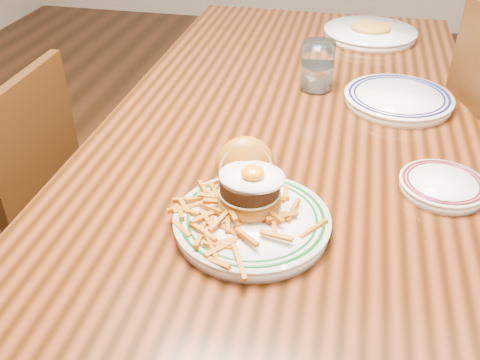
% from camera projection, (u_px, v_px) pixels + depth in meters
% --- Properties ---
extents(floor, '(6.00, 6.00, 0.00)m').
position_uv_depth(floor, '(281.00, 324.00, 1.69)').
color(floor, black).
rests_on(floor, ground).
extents(table, '(0.85, 1.60, 0.75)m').
position_uv_depth(table, '(292.00, 144.00, 1.32)').
color(table, black).
rests_on(table, floor).
extents(chair_left, '(0.39, 0.39, 0.82)m').
position_uv_depth(chair_left, '(13.00, 202.00, 1.50)').
color(chair_left, '#3A1E0C').
rests_on(chair_left, floor).
extents(main_plate, '(0.27, 0.28, 0.13)m').
position_uv_depth(main_plate, '(251.00, 207.00, 0.90)').
color(main_plate, white).
rests_on(main_plate, table).
extents(side_plate, '(0.16, 0.16, 0.02)m').
position_uv_depth(side_plate, '(443.00, 185.00, 0.99)').
color(side_plate, white).
rests_on(side_plate, table).
extents(rear_plate, '(0.26, 0.26, 0.03)m').
position_uv_depth(rear_plate, '(398.00, 99.00, 1.30)').
color(rear_plate, white).
rests_on(rear_plate, table).
extents(water_glass, '(0.08, 0.08, 0.12)m').
position_uv_depth(water_glass, '(317.00, 69.00, 1.35)').
color(water_glass, white).
rests_on(water_glass, table).
extents(far_plate, '(0.29, 0.29, 0.05)m').
position_uv_depth(far_plate, '(370.00, 33.00, 1.69)').
color(far_plate, white).
rests_on(far_plate, table).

